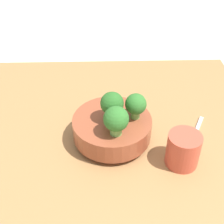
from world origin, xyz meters
TOP-DOWN VIEW (x-y plane):
  - ground_plane at (0.00, 0.00)m, footprint 6.00×6.00m
  - table at (0.00, 0.00)m, footprint 0.85×0.87m
  - bowl at (0.00, -0.01)m, footprint 0.20×0.20m
  - broccoli_floret_front at (0.01, -0.07)m, footprint 0.05×0.05m
  - broccoli_floret_left at (-0.05, -0.02)m, footprint 0.06×0.06m
  - broccoli_floret_center at (0.00, -0.01)m, footprint 0.06×0.06m
  - cup at (-0.09, -0.18)m, footprint 0.08×0.08m
  - fork at (-0.00, -0.23)m, footprint 0.16×0.09m

SIDE VIEW (x-z plane):
  - ground_plane at x=0.00m, z-range 0.00..0.00m
  - table at x=0.00m, z-range 0.00..0.05m
  - fork at x=0.00m, z-range 0.05..0.05m
  - bowl at x=0.00m, z-range 0.05..0.12m
  - cup at x=-0.09m, z-range 0.05..0.13m
  - broccoli_floret_front at x=0.01m, z-range 0.12..0.19m
  - broccoli_floret_left at x=-0.05m, z-range 0.12..0.20m
  - broccoli_floret_center at x=0.00m, z-range 0.12..0.20m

